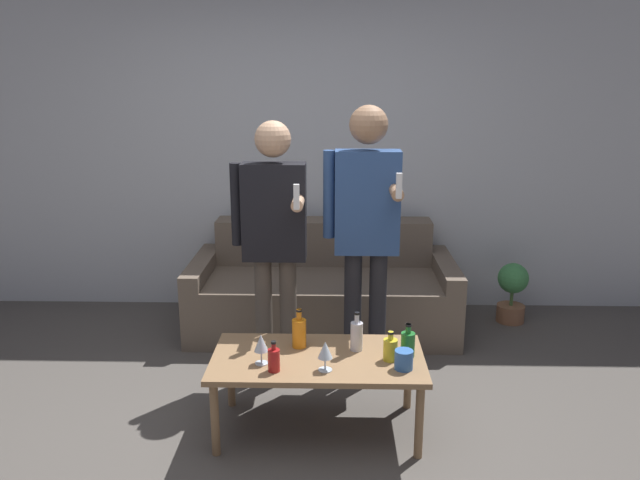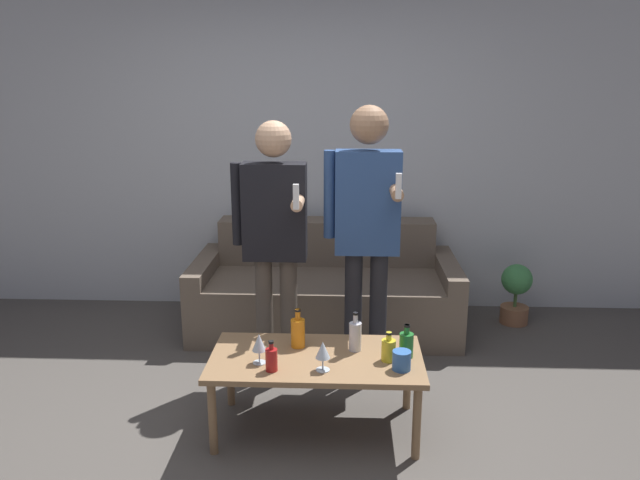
{
  "view_description": "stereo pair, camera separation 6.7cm",
  "coord_description": "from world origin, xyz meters",
  "px_view_note": "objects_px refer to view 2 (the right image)",
  "views": [
    {
      "loc": [
        0.33,
        -2.77,
        1.88
      ],
      "look_at": [
        0.25,
        0.76,
        0.95
      ],
      "focal_mm": 35.0,
      "sensor_mm": 36.0,
      "label": 1
    },
    {
      "loc": [
        0.4,
        -2.77,
        1.88
      ],
      "look_at": [
        0.25,
        0.76,
        0.95
      ],
      "focal_mm": 35.0,
      "sensor_mm": 36.0,
      "label": 2
    }
  ],
  "objects_px": {
    "coffee_table": "(316,364)",
    "person_standing_right": "(367,221)",
    "bottle_orange": "(271,359)",
    "couch": "(325,291)",
    "person_standing_left": "(274,230)"
  },
  "relations": [
    {
      "from": "couch",
      "to": "coffee_table",
      "type": "height_order",
      "value": "couch"
    },
    {
      "from": "coffee_table",
      "to": "bottle_orange",
      "type": "relative_size",
      "value": 6.99
    },
    {
      "from": "bottle_orange",
      "to": "person_standing_right",
      "type": "bearing_deg",
      "value": 58.67
    },
    {
      "from": "coffee_table",
      "to": "bottle_orange",
      "type": "bearing_deg",
      "value": -141.5
    },
    {
      "from": "bottle_orange",
      "to": "person_standing_left",
      "type": "bearing_deg",
      "value": 94.92
    },
    {
      "from": "bottle_orange",
      "to": "person_standing_right",
      "type": "height_order",
      "value": "person_standing_right"
    },
    {
      "from": "coffee_table",
      "to": "person_standing_left",
      "type": "bearing_deg",
      "value": 114.53
    },
    {
      "from": "couch",
      "to": "coffee_table",
      "type": "relative_size",
      "value": 1.74
    },
    {
      "from": "couch",
      "to": "person_standing_right",
      "type": "relative_size",
      "value": 1.15
    },
    {
      "from": "bottle_orange",
      "to": "person_standing_left",
      "type": "height_order",
      "value": "person_standing_left"
    },
    {
      "from": "coffee_table",
      "to": "person_standing_right",
      "type": "distance_m",
      "value": 0.94
    },
    {
      "from": "coffee_table",
      "to": "bottle_orange",
      "type": "xyz_separation_m",
      "value": [
        -0.22,
        -0.17,
        0.11
      ]
    },
    {
      "from": "couch",
      "to": "person_standing_left",
      "type": "bearing_deg",
      "value": -108.81
    },
    {
      "from": "bottle_orange",
      "to": "couch",
      "type": "bearing_deg",
      "value": 82.48
    },
    {
      "from": "couch",
      "to": "bottle_orange",
      "type": "distance_m",
      "value": 1.67
    }
  ]
}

